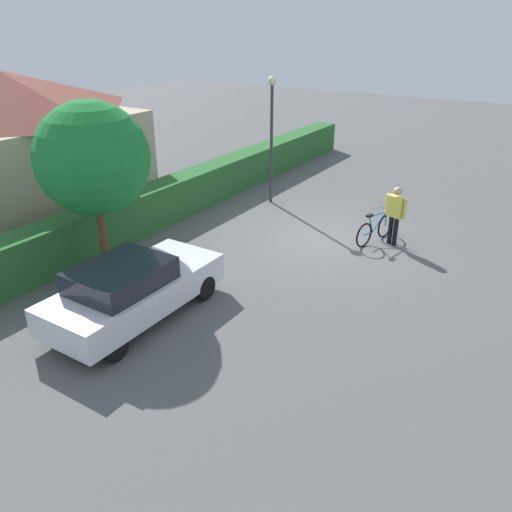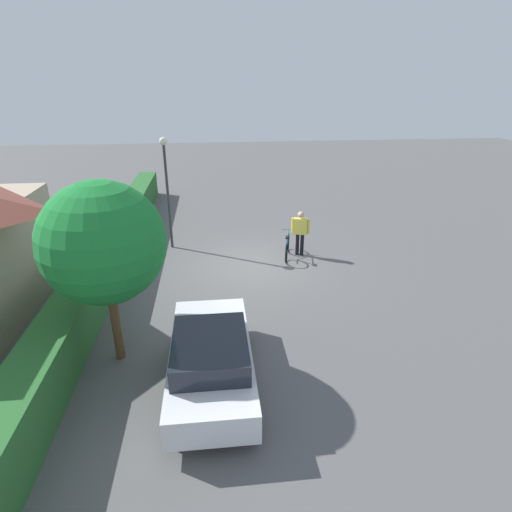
% 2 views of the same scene
% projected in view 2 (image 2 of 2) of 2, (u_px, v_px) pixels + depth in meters
% --- Properties ---
extents(ground_plane, '(60.00, 60.00, 0.00)m').
position_uv_depth(ground_plane, '(255.00, 265.00, 14.35)').
color(ground_plane, '#565656').
extents(hedge_row, '(20.57, 0.90, 1.22)m').
position_uv_depth(hedge_row, '(109.00, 255.00, 13.62)').
color(hedge_row, '#2A642C').
rests_on(hedge_row, ground).
extents(parked_car_near, '(3.98, 1.67, 1.35)m').
position_uv_depth(parked_car_near, '(211.00, 358.00, 8.48)').
color(parked_car_near, silver).
rests_on(parked_car_near, ground).
extents(bicycle, '(1.69, 0.60, 0.91)m').
position_uv_depth(bicycle, '(287.00, 247.00, 14.87)').
color(bicycle, black).
rests_on(bicycle, ground).
extents(person_rider, '(0.35, 0.64, 1.66)m').
position_uv_depth(person_rider, '(300.00, 230.00, 14.79)').
color(person_rider, black).
rests_on(person_rider, ground).
extents(street_lamp, '(0.28, 0.28, 4.13)m').
position_uv_depth(street_lamp, '(166.00, 178.00, 14.81)').
color(street_lamp, '#38383D').
rests_on(street_lamp, ground).
extents(tree_kerbside, '(2.60, 2.60, 4.19)m').
position_uv_depth(tree_kerbside, '(103.00, 243.00, 8.48)').
color(tree_kerbside, brown).
rests_on(tree_kerbside, ground).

